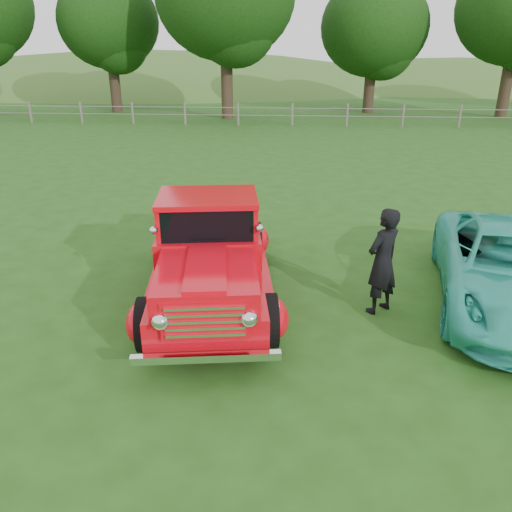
# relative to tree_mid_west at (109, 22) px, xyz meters

# --- Properties ---
(ground) EXTENTS (140.00, 140.00, 0.00)m
(ground) POSITION_rel_tree_mid_west_xyz_m (12.00, -28.00, -5.55)
(ground) COLOR #224813
(ground) RESTS_ON ground
(distant_hills) EXTENTS (116.00, 60.00, 18.00)m
(distant_hills) POSITION_rel_tree_mid_west_xyz_m (7.92, 31.46, -10.10)
(distant_hills) COLOR #345C21
(distant_hills) RESTS_ON ground
(fence_line) EXTENTS (48.00, 0.12, 1.20)m
(fence_line) POSITION_rel_tree_mid_west_xyz_m (12.00, -6.00, -4.95)
(fence_line) COLOR #695F59
(fence_line) RESTS_ON ground
(tree_mid_west) EXTENTS (6.40, 6.40, 8.46)m
(tree_mid_west) POSITION_rel_tree_mid_west_xyz_m (0.00, 0.00, 0.00)
(tree_mid_west) COLOR #2E2117
(tree_mid_west) RESTS_ON ground
(tree_near_east) EXTENTS (6.80, 6.80, 8.33)m
(tree_near_east) POSITION_rel_tree_mid_west_xyz_m (17.00, 1.00, -0.30)
(tree_near_east) COLOR #2E2117
(tree_near_east) RESTS_ON ground
(red_pickup) EXTENTS (2.75, 5.18, 1.78)m
(red_pickup) POSITION_rel_tree_mid_west_xyz_m (10.96, -27.03, -4.75)
(red_pickup) COLOR black
(red_pickup) RESTS_ON ground
(man) EXTENTS (0.73, 0.71, 1.69)m
(man) POSITION_rel_tree_mid_west_xyz_m (13.68, -27.28, -4.70)
(man) COLOR black
(man) RESTS_ON ground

